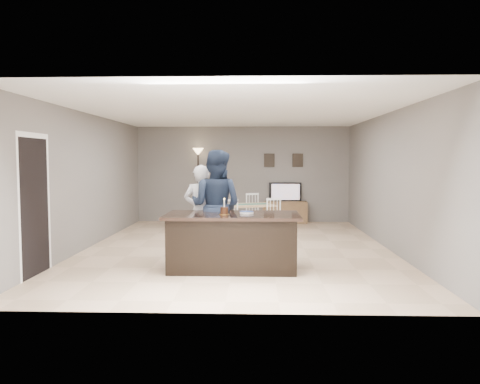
{
  "coord_description": "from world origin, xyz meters",
  "views": [
    {
      "loc": [
        0.38,
        -9.27,
        1.78
      ],
      "look_at": [
        0.07,
        -0.3,
        1.15
      ],
      "focal_mm": 35.0,
      "sensor_mm": 36.0,
      "label": 1
    }
  ],
  "objects_px": {
    "floor_lamp": "(198,165)",
    "kitchen_island": "(232,241)",
    "tv_console": "(285,212)",
    "plate_stack": "(247,212)",
    "television": "(285,192)",
    "birthday_cake": "(224,211)",
    "man": "(216,206)",
    "dining_table": "(242,209)",
    "woman": "(201,212)"
  },
  "relations": [
    {
      "from": "birthday_cake",
      "to": "floor_lamp",
      "type": "bearing_deg",
      "value": 101.18
    },
    {
      "from": "tv_console",
      "to": "floor_lamp",
      "type": "bearing_deg",
      "value": 179.53
    },
    {
      "from": "birthday_cake",
      "to": "floor_lamp",
      "type": "xyz_separation_m",
      "value": [
        -1.12,
        5.66,
        0.66
      ]
    },
    {
      "from": "kitchen_island",
      "to": "plate_stack",
      "type": "xyz_separation_m",
      "value": [
        0.23,
        0.06,
        0.46
      ]
    },
    {
      "from": "man",
      "to": "dining_table",
      "type": "xyz_separation_m",
      "value": [
        0.37,
        3.13,
        -0.4
      ]
    },
    {
      "from": "birthday_cake",
      "to": "dining_table",
      "type": "distance_m",
      "value": 3.81
    },
    {
      "from": "woman",
      "to": "plate_stack",
      "type": "bearing_deg",
      "value": 141.41
    },
    {
      "from": "tv_console",
      "to": "dining_table",
      "type": "xyz_separation_m",
      "value": [
        -1.15,
        -1.86,
        0.27
      ]
    },
    {
      "from": "kitchen_island",
      "to": "tv_console",
      "type": "height_order",
      "value": "kitchen_island"
    },
    {
      "from": "kitchen_island",
      "to": "woman",
      "type": "distance_m",
      "value": 1.04
    },
    {
      "from": "tv_console",
      "to": "floor_lamp",
      "type": "xyz_separation_m",
      "value": [
        -2.45,
        0.02,
        1.32
      ]
    },
    {
      "from": "floor_lamp",
      "to": "kitchen_island",
      "type": "bearing_deg",
      "value": -77.43
    },
    {
      "from": "kitchen_island",
      "to": "man",
      "type": "relative_size",
      "value": 1.11
    },
    {
      "from": "dining_table",
      "to": "floor_lamp",
      "type": "relative_size",
      "value": 0.96
    },
    {
      "from": "kitchen_island",
      "to": "plate_stack",
      "type": "relative_size",
      "value": 9.2
    },
    {
      "from": "kitchen_island",
      "to": "dining_table",
      "type": "bearing_deg",
      "value": 89.25
    },
    {
      "from": "man",
      "to": "birthday_cake",
      "type": "relative_size",
      "value": 7.48
    },
    {
      "from": "tv_console",
      "to": "floor_lamp",
      "type": "height_order",
      "value": "floor_lamp"
    },
    {
      "from": "woman",
      "to": "man",
      "type": "bearing_deg",
      "value": 149.1
    },
    {
      "from": "kitchen_island",
      "to": "plate_stack",
      "type": "bearing_deg",
      "value": 13.97
    },
    {
      "from": "woman",
      "to": "man",
      "type": "relative_size",
      "value": 0.87
    },
    {
      "from": "dining_table",
      "to": "kitchen_island",
      "type": "bearing_deg",
      "value": -108.7
    },
    {
      "from": "tv_console",
      "to": "dining_table",
      "type": "distance_m",
      "value": 2.2
    },
    {
      "from": "television",
      "to": "birthday_cake",
      "type": "bearing_deg",
      "value": 76.91
    },
    {
      "from": "man",
      "to": "television",
      "type": "bearing_deg",
      "value": -87.54
    },
    {
      "from": "woman",
      "to": "floor_lamp",
      "type": "relative_size",
      "value": 0.8
    },
    {
      "from": "man",
      "to": "dining_table",
      "type": "bearing_deg",
      "value": -77.51
    },
    {
      "from": "kitchen_island",
      "to": "floor_lamp",
      "type": "xyz_separation_m",
      "value": [
        -1.25,
        5.59,
        1.17
      ]
    },
    {
      "from": "plate_stack",
      "to": "dining_table",
      "type": "bearing_deg",
      "value": 92.8
    },
    {
      "from": "tv_console",
      "to": "floor_lamp",
      "type": "distance_m",
      "value": 2.78
    },
    {
      "from": "woman",
      "to": "television",
      "type": "bearing_deg",
      "value": -108.52
    },
    {
      "from": "television",
      "to": "woman",
      "type": "height_order",
      "value": "woman"
    },
    {
      "from": "woman",
      "to": "dining_table",
      "type": "height_order",
      "value": "woman"
    },
    {
      "from": "television",
      "to": "plate_stack",
      "type": "xyz_separation_m",
      "value": [
        -0.97,
        -5.58,
        0.06
      ]
    },
    {
      "from": "dining_table",
      "to": "man",
      "type": "bearing_deg",
      "value": -114.61
    },
    {
      "from": "television",
      "to": "floor_lamp",
      "type": "distance_m",
      "value": 2.56
    },
    {
      "from": "man",
      "to": "birthday_cake",
      "type": "height_order",
      "value": "man"
    },
    {
      "from": "plate_stack",
      "to": "television",
      "type": "bearing_deg",
      "value": 80.12
    },
    {
      "from": "kitchen_island",
      "to": "birthday_cake",
      "type": "xyz_separation_m",
      "value": [
        -0.13,
        -0.07,
        0.51
      ]
    },
    {
      "from": "birthday_cake",
      "to": "kitchen_island",
      "type": "bearing_deg",
      "value": 29.07
    },
    {
      "from": "television",
      "to": "man",
      "type": "bearing_deg",
      "value": 73.32
    },
    {
      "from": "woman",
      "to": "dining_table",
      "type": "relative_size",
      "value": 0.83
    },
    {
      "from": "television",
      "to": "woman",
      "type": "distance_m",
      "value": 5.2
    },
    {
      "from": "dining_table",
      "to": "floor_lamp",
      "type": "bearing_deg",
      "value": 106.61
    },
    {
      "from": "plate_stack",
      "to": "tv_console",
      "type": "bearing_deg",
      "value": 80.0
    },
    {
      "from": "kitchen_island",
      "to": "birthday_cake",
      "type": "bearing_deg",
      "value": -150.93
    },
    {
      "from": "television",
      "to": "woman",
      "type": "bearing_deg",
      "value": 69.8
    },
    {
      "from": "kitchen_island",
      "to": "dining_table",
      "type": "xyz_separation_m",
      "value": [
        0.05,
        3.71,
        0.12
      ]
    },
    {
      "from": "man",
      "to": "dining_table",
      "type": "height_order",
      "value": "man"
    },
    {
      "from": "television",
      "to": "birthday_cake",
      "type": "distance_m",
      "value": 5.86
    }
  ]
}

